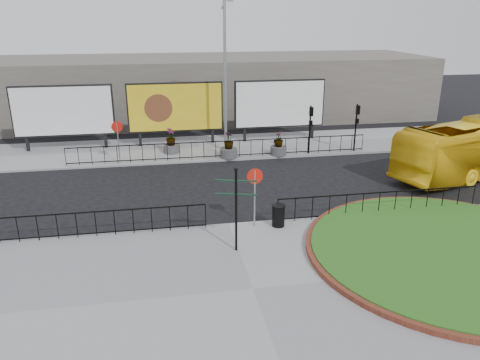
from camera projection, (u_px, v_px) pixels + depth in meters
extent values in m
plane|color=black|center=(229.00, 226.00, 19.53)|extent=(90.00, 90.00, 0.00)
cube|color=gray|center=(253.00, 290.00, 14.87)|extent=(30.00, 10.00, 0.12)
cube|color=gray|center=(201.00, 148.00, 30.64)|extent=(44.00, 6.00, 0.12)
cylinder|color=brown|center=(449.00, 251.00, 16.98)|extent=(10.40, 10.40, 0.18)
cylinder|color=#235216|center=(450.00, 251.00, 16.98)|extent=(10.00, 10.00, 0.22)
cylinder|color=gray|center=(118.00, 143.00, 26.98)|extent=(0.07, 0.07, 2.40)
cylinder|color=#B9160C|center=(117.00, 127.00, 26.66)|extent=(0.64, 0.03, 0.64)
cylinder|color=white|center=(117.00, 127.00, 26.68)|extent=(0.50, 0.03, 0.50)
cylinder|color=gray|center=(255.00, 198.00, 18.88)|extent=(0.07, 0.07, 2.40)
cylinder|color=#B9160C|center=(255.00, 176.00, 18.56)|extent=(0.64, 0.03, 0.64)
cylinder|color=white|center=(255.00, 176.00, 18.58)|extent=(0.50, 0.03, 0.50)
cube|color=black|center=(28.00, 143.00, 29.58)|extent=(0.18, 0.18, 1.00)
cube|color=black|center=(106.00, 140.00, 30.37)|extent=(0.18, 0.18, 1.00)
cube|color=black|center=(63.00, 111.00, 29.30)|extent=(6.20, 0.25, 3.20)
cube|color=white|center=(63.00, 111.00, 29.15)|extent=(6.00, 0.06, 3.00)
cube|color=black|center=(140.00, 138.00, 30.73)|extent=(0.18, 0.18, 1.00)
cube|color=black|center=(213.00, 135.00, 31.52)|extent=(0.18, 0.18, 1.00)
cube|color=black|center=(175.00, 107.00, 30.46)|extent=(6.20, 0.25, 3.20)
cube|color=yellow|center=(176.00, 108.00, 30.31)|extent=(6.00, 0.06, 3.00)
cube|color=black|center=(245.00, 134.00, 31.89)|extent=(0.18, 0.18, 1.00)
cube|color=black|center=(312.00, 131.00, 32.68)|extent=(0.18, 0.18, 1.00)
cube|color=black|center=(280.00, 104.00, 31.61)|extent=(6.20, 0.25, 3.20)
cube|color=white|center=(280.00, 104.00, 31.46)|extent=(6.00, 0.06, 3.00)
cylinder|color=gray|center=(225.00, 79.00, 28.42)|extent=(0.18, 0.18, 9.00)
cylinder|color=gray|center=(224.00, 2.00, 26.96)|extent=(0.43, 0.10, 0.77)
cube|color=gray|center=(230.00, 1.00, 26.99)|extent=(0.35, 0.15, 0.12)
cylinder|color=black|center=(310.00, 130.00, 28.77)|extent=(0.10, 0.10, 3.00)
cube|color=black|center=(311.00, 112.00, 28.27)|extent=(0.22, 0.18, 0.55)
cube|color=black|center=(311.00, 123.00, 28.51)|extent=(0.20, 0.16, 0.30)
cylinder|color=black|center=(356.00, 128.00, 29.27)|extent=(0.10, 0.10, 3.00)
cube|color=black|center=(358.00, 110.00, 28.77)|extent=(0.22, 0.18, 0.55)
cube|color=black|center=(357.00, 121.00, 29.00)|extent=(0.20, 0.16, 0.30)
cube|color=#67625A|center=(189.00, 88.00, 39.09)|extent=(40.00, 10.00, 5.00)
cylinder|color=black|center=(236.00, 212.00, 16.76)|extent=(0.09, 0.09, 3.09)
sphere|color=black|center=(236.00, 170.00, 16.23)|extent=(0.14, 0.14, 0.14)
cube|color=black|center=(225.00, 180.00, 16.42)|extent=(0.73, 0.36, 0.03)
cube|color=black|center=(247.00, 181.00, 16.36)|extent=(0.74, 0.26, 0.03)
cube|color=black|center=(225.00, 194.00, 16.55)|extent=(0.74, 0.30, 0.03)
cube|color=black|center=(247.00, 195.00, 16.48)|extent=(0.73, 0.36, 0.03)
cylinder|color=black|center=(278.00, 216.00, 19.11)|extent=(0.52, 0.52, 0.86)
cylinder|color=black|center=(279.00, 206.00, 18.95)|extent=(0.56, 0.56, 0.06)
imported|color=gold|center=(480.00, 147.00, 25.36)|extent=(11.24, 5.98, 3.06)
cylinder|color=#4C4C4F|center=(171.00, 149.00, 29.28)|extent=(0.95, 0.95, 0.50)
imported|color=#235216|center=(171.00, 137.00, 29.02)|extent=(0.83, 0.83, 1.07)
cylinder|color=#4C4C4F|center=(229.00, 153.00, 28.35)|extent=(1.06, 1.06, 0.55)
imported|color=#235216|center=(229.00, 140.00, 28.08)|extent=(0.82, 0.82, 1.04)
cylinder|color=#4C4C4F|center=(278.00, 151.00, 28.87)|extent=(1.01, 1.01, 0.52)
imported|color=#235216|center=(279.00, 139.00, 28.61)|extent=(0.58, 0.58, 0.99)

